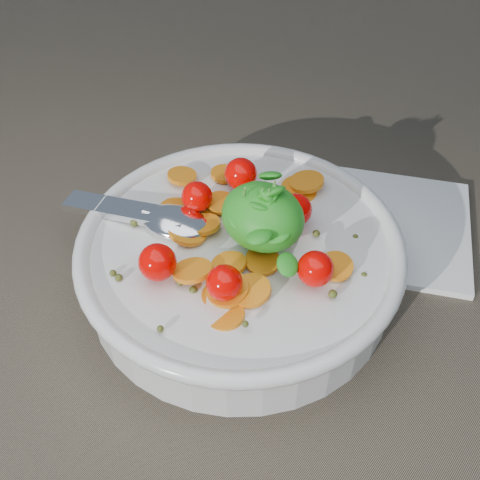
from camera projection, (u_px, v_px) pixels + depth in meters
The scene contains 3 objects.
ground at pixel (214, 299), 0.53m from camera, with size 6.00×6.00×0.00m, color #6C5F4D.
bowl at pixel (240, 259), 0.52m from camera, with size 0.30×0.28×0.12m.
napkin at pixel (377, 223), 0.60m from camera, with size 0.18×0.16×0.01m, color white.
Camera 1 is at (0.23, -0.25, 0.41)m, focal length 45.00 mm.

